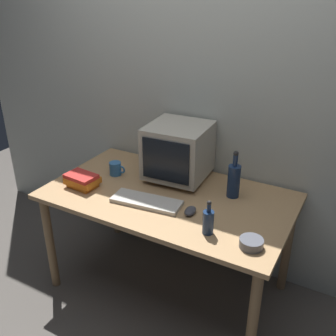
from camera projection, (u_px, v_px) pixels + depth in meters
ground_plane at (168, 285)px, 2.72m from camera, size 6.00×6.00×0.00m
back_wall at (204, 94)px, 2.56m from camera, size 4.00×0.08×2.50m
desk at (168, 206)px, 2.43m from camera, size 1.51×0.85×0.73m
crt_monitor at (178, 151)px, 2.52m from camera, size 0.40×0.41×0.37m
keyboard at (147, 201)px, 2.30m from camera, size 0.43×0.20×0.02m
computer_mouse at (190, 211)px, 2.19m from camera, size 0.07×0.11×0.04m
bottle_tall at (234, 180)px, 2.33m from camera, size 0.08×0.08×0.30m
bottle_short at (208, 221)px, 2.00m from camera, size 0.06×0.06×0.19m
book_stack at (82, 180)px, 2.47m from camera, size 0.21×0.15×0.09m
mug at (116, 169)px, 2.62m from camera, size 0.12×0.08×0.09m
cd_spindle at (251, 243)px, 1.91m from camera, size 0.12×0.12×0.04m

